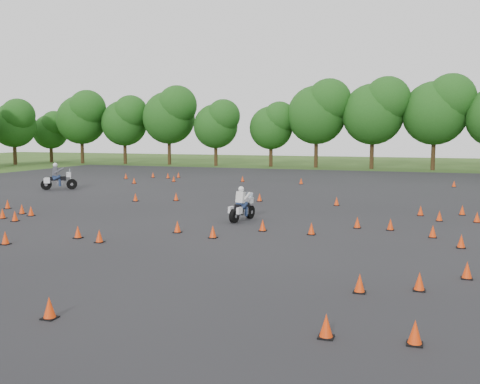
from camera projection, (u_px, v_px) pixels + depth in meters
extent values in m
plane|color=#2D5119|center=(207.00, 233.00, 21.17)|extent=(140.00, 140.00, 0.00)
plane|color=black|center=(253.00, 211.00, 26.82)|extent=(62.00, 62.00, 0.00)
cone|color=#EC3A09|center=(178.00, 175.00, 46.83)|extent=(0.26, 0.26, 0.45)
cone|color=#EC3A09|center=(439.00, 216.00, 23.88)|extent=(0.26, 0.26, 0.45)
cone|color=#EC3A09|center=(260.00, 197.00, 30.74)|extent=(0.26, 0.26, 0.45)
cone|color=#EC3A09|center=(177.00, 227.00, 21.12)|extent=(0.26, 0.26, 0.45)
cone|color=#EC3A09|center=(415.00, 333.00, 9.96)|extent=(0.26, 0.26, 0.45)
cone|color=#EC3A09|center=(243.00, 179.00, 43.02)|extent=(0.26, 0.26, 0.45)
cone|color=#EC3A09|center=(360.00, 284.00, 13.21)|extent=(0.26, 0.26, 0.45)
cone|color=#EC3A09|center=(136.00, 197.00, 30.76)|extent=(0.26, 0.26, 0.45)
cone|color=#EC3A09|center=(263.00, 226.00, 21.45)|extent=(0.26, 0.26, 0.45)
cone|color=#EC3A09|center=(311.00, 229.00, 20.71)|extent=(0.26, 0.26, 0.45)
cone|color=#EC3A09|center=(15.00, 216.00, 23.83)|extent=(0.26, 0.26, 0.45)
cone|color=#EC3A09|center=(337.00, 201.00, 28.96)|extent=(0.26, 0.26, 0.45)
cone|color=#EC3A09|center=(462.00, 210.00, 25.63)|extent=(0.26, 0.26, 0.45)
cone|color=#EC3A09|center=(2.00, 214.00, 24.58)|extent=(0.26, 0.26, 0.45)
cone|color=#EC3A09|center=(213.00, 232.00, 20.05)|extent=(0.26, 0.26, 0.45)
cone|color=#EC3A09|center=(174.00, 179.00, 42.99)|extent=(0.26, 0.26, 0.45)
cone|color=#EC3A09|center=(99.00, 236.00, 19.22)|extent=(0.26, 0.26, 0.45)
cone|color=#EC3A09|center=(433.00, 232.00, 20.13)|extent=(0.26, 0.26, 0.45)
cone|color=#EC3A09|center=(22.00, 209.00, 25.98)|extent=(0.26, 0.26, 0.45)
cone|color=#EC3A09|center=(49.00, 308.00, 11.35)|extent=(0.26, 0.26, 0.45)
cone|color=#EC3A09|center=(326.00, 326.00, 10.29)|extent=(0.26, 0.26, 0.45)
cone|color=#EC3A09|center=(454.00, 184.00, 38.78)|extent=(0.26, 0.26, 0.45)
cone|color=#EC3A09|center=(357.00, 223.00, 22.13)|extent=(0.26, 0.26, 0.45)
cone|color=#EC3A09|center=(461.00, 242.00, 18.31)|extent=(0.26, 0.26, 0.45)
cone|color=#EC3A09|center=(8.00, 204.00, 27.77)|extent=(0.26, 0.26, 0.45)
cone|color=#EC3A09|center=(421.00, 211.00, 25.46)|extent=(0.26, 0.26, 0.45)
cone|color=#EC3A09|center=(301.00, 181.00, 40.99)|extent=(0.26, 0.26, 0.45)
cone|color=#EC3A09|center=(78.00, 232.00, 20.02)|extent=(0.26, 0.26, 0.45)
cone|color=#EC3A09|center=(5.00, 238.00, 18.89)|extent=(0.26, 0.26, 0.45)
cone|color=#EC3A09|center=(168.00, 176.00, 46.14)|extent=(0.26, 0.26, 0.45)
cone|color=#EC3A09|center=(31.00, 211.00, 25.36)|extent=(0.26, 0.26, 0.45)
cone|color=#EC3A09|center=(467.00, 271.00, 14.45)|extent=(0.26, 0.26, 0.45)
cone|color=#EC3A09|center=(419.00, 282.00, 13.36)|extent=(0.26, 0.26, 0.45)
cone|color=#EC3A09|center=(477.00, 217.00, 23.52)|extent=(0.26, 0.26, 0.45)
cone|color=#EC3A09|center=(134.00, 181.00, 41.41)|extent=(0.26, 0.26, 0.45)
cone|color=#EC3A09|center=(176.00, 197.00, 31.05)|extent=(0.26, 0.26, 0.45)
cone|color=#EC3A09|center=(153.00, 175.00, 46.97)|extent=(0.26, 0.26, 0.45)
cone|color=#EC3A09|center=(126.00, 176.00, 45.73)|extent=(0.26, 0.26, 0.45)
cone|color=#EC3A09|center=(61.00, 179.00, 43.04)|extent=(0.26, 0.26, 0.45)
cone|color=#EC3A09|center=(390.00, 225.00, 21.65)|extent=(0.26, 0.26, 0.45)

